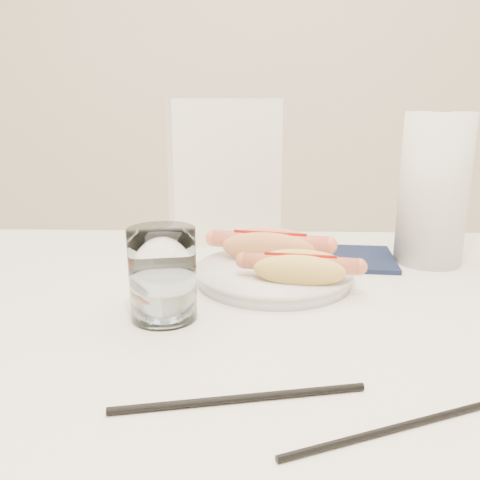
{
  "coord_description": "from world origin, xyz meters",
  "views": [
    {
      "loc": [
        -0.01,
        -0.63,
        1.01
      ],
      "look_at": [
        -0.03,
        0.08,
        0.82
      ],
      "focal_mm": 38.31,
      "sensor_mm": 36.0,
      "label": 1
    }
  ],
  "objects_px": {
    "table": "(258,348)",
    "hotdog_left": "(270,246)",
    "hotdog_right": "(300,268)",
    "water_glass": "(163,274)",
    "plate": "(274,276)",
    "napkin_box": "(223,171)",
    "paper_towel_roll": "(434,189)"
  },
  "relations": [
    {
      "from": "table",
      "to": "hotdog_left",
      "type": "relative_size",
      "value": 6.54
    },
    {
      "from": "hotdog_right",
      "to": "water_glass",
      "type": "height_order",
      "value": "water_glass"
    },
    {
      "from": "plate",
      "to": "hotdog_left",
      "type": "height_order",
      "value": "hotdog_left"
    },
    {
      "from": "hotdog_left",
      "to": "napkin_box",
      "type": "xyz_separation_m",
      "value": [
        -0.09,
        0.2,
        0.09
      ]
    },
    {
      "from": "hotdog_left",
      "to": "hotdog_right",
      "type": "bearing_deg",
      "value": -56.26
    },
    {
      "from": "plate",
      "to": "hotdog_right",
      "type": "bearing_deg",
      "value": -56.54
    },
    {
      "from": "table",
      "to": "plate",
      "type": "distance_m",
      "value": 0.12
    },
    {
      "from": "table",
      "to": "hotdog_right",
      "type": "distance_m",
      "value": 0.12
    },
    {
      "from": "water_glass",
      "to": "paper_towel_roll",
      "type": "bearing_deg",
      "value": 31.05
    },
    {
      "from": "water_glass",
      "to": "hotdog_right",
      "type": "bearing_deg",
      "value": 25.42
    },
    {
      "from": "napkin_box",
      "to": "water_glass",
      "type": "bearing_deg",
      "value": -112.86
    },
    {
      "from": "hotdog_right",
      "to": "paper_towel_roll",
      "type": "relative_size",
      "value": 0.65
    },
    {
      "from": "hotdog_right",
      "to": "paper_towel_roll",
      "type": "bearing_deg",
      "value": 43.51
    },
    {
      "from": "water_glass",
      "to": "hotdog_left",
      "type": "bearing_deg",
      "value": 52.9
    },
    {
      "from": "table",
      "to": "paper_towel_roll",
      "type": "xyz_separation_m",
      "value": [
        0.28,
        0.2,
        0.18
      ]
    },
    {
      "from": "hotdog_left",
      "to": "hotdog_right",
      "type": "xyz_separation_m",
      "value": [
        0.04,
        -0.1,
        -0.0
      ]
    },
    {
      "from": "plate",
      "to": "water_glass",
      "type": "relative_size",
      "value": 1.98
    },
    {
      "from": "hotdog_left",
      "to": "paper_towel_roll",
      "type": "bearing_deg",
      "value": 24.76
    },
    {
      "from": "napkin_box",
      "to": "paper_towel_roll",
      "type": "bearing_deg",
      "value": -37.01
    },
    {
      "from": "table",
      "to": "napkin_box",
      "type": "distance_m",
      "value": 0.4
    },
    {
      "from": "napkin_box",
      "to": "paper_towel_roll",
      "type": "height_order",
      "value": "napkin_box"
    },
    {
      "from": "hotdog_right",
      "to": "water_glass",
      "type": "xyz_separation_m",
      "value": [
        -0.18,
        -0.08,
        0.02
      ]
    },
    {
      "from": "hotdog_right",
      "to": "paper_towel_roll",
      "type": "distance_m",
      "value": 0.29
    },
    {
      "from": "napkin_box",
      "to": "hotdog_left",
      "type": "bearing_deg",
      "value": -82.41
    },
    {
      "from": "water_glass",
      "to": "napkin_box",
      "type": "distance_m",
      "value": 0.39
    },
    {
      "from": "plate",
      "to": "hotdog_right",
      "type": "relative_size",
      "value": 1.42
    },
    {
      "from": "table",
      "to": "water_glass",
      "type": "bearing_deg",
      "value": -162.4
    },
    {
      "from": "hotdog_right",
      "to": "water_glass",
      "type": "bearing_deg",
      "value": -146.04
    },
    {
      "from": "table",
      "to": "napkin_box",
      "type": "height_order",
      "value": "napkin_box"
    },
    {
      "from": "hotdog_left",
      "to": "table",
      "type": "bearing_deg",
      "value": -85.58
    },
    {
      "from": "table",
      "to": "plate",
      "type": "relative_size",
      "value": 5.28
    },
    {
      "from": "table",
      "to": "napkin_box",
      "type": "relative_size",
      "value": 4.52
    }
  ]
}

